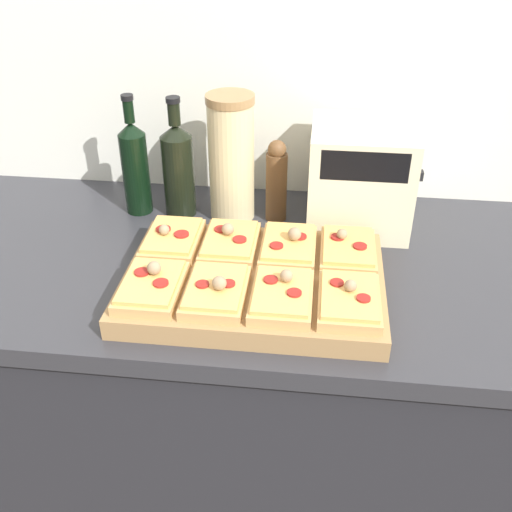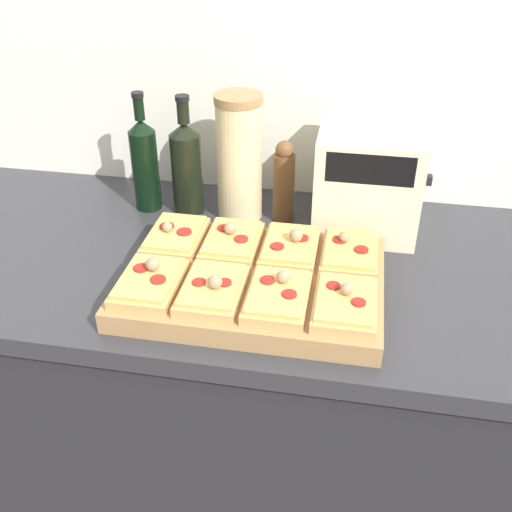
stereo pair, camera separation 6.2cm
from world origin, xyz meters
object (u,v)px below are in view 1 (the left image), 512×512
object	(u,v)px
pepper_mill	(276,181)
grain_jar_tall	(231,158)
olive_oil_bottle	(135,166)
wine_bottle	(178,168)
cutting_board	(254,282)
toaster_oven	(360,177)

from	to	relation	value
pepper_mill	grain_jar_tall	bearing A→B (deg)	-180.00
olive_oil_bottle	grain_jar_tall	world-z (taller)	grain_jar_tall
olive_oil_bottle	wine_bottle	world-z (taller)	olive_oil_bottle
cutting_board	wine_bottle	xyz separation A→B (m)	(-0.21, 0.29, 0.09)
cutting_board	toaster_oven	xyz separation A→B (m)	(0.20, 0.29, 0.10)
grain_jar_tall	cutting_board	bearing A→B (deg)	-73.68
toaster_oven	wine_bottle	bearing A→B (deg)	179.88
olive_oil_bottle	pepper_mill	distance (m)	0.33
cutting_board	pepper_mill	size ratio (longest dim) A/B	2.55
pepper_mill	cutting_board	bearing A→B (deg)	-93.07
cutting_board	grain_jar_tall	size ratio (longest dim) A/B	1.69
olive_oil_bottle	toaster_oven	bearing A→B (deg)	-0.10
olive_oil_bottle	toaster_oven	xyz separation A→B (m)	(0.51, -0.00, 0.00)
pepper_mill	toaster_oven	xyz separation A→B (m)	(0.19, -0.00, 0.02)
pepper_mill	toaster_oven	size ratio (longest dim) A/B	0.78
cutting_board	wine_bottle	distance (m)	0.37
pepper_mill	toaster_oven	bearing A→B (deg)	-0.26
cutting_board	toaster_oven	bearing A→B (deg)	55.54
wine_bottle	olive_oil_bottle	bearing A→B (deg)	-180.00
cutting_board	pepper_mill	world-z (taller)	pepper_mill
wine_bottle	pepper_mill	xyz separation A→B (m)	(0.23, -0.00, -0.02)
cutting_board	pepper_mill	distance (m)	0.30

